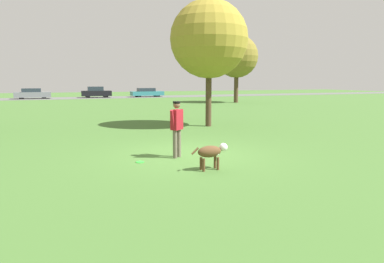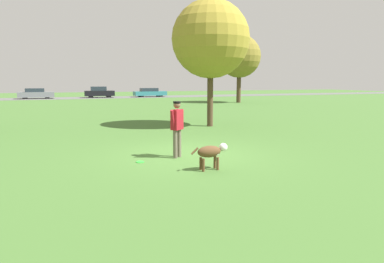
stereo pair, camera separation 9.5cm
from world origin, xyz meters
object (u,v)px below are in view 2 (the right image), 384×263
Objects in this scene: parked_car_teal at (150,92)px; dog at (211,152)px; tree_far_right at (239,57)px; person at (177,125)px; parked_car_black at (99,92)px; tree_near_right at (211,39)px; frisbee at (140,162)px; parked_car_grey at (36,94)px.

dog is at bearing -103.17° from parked_car_teal.
parked_car_teal is at bearing 110.30° from tree_far_right.
tree_far_right reaches higher than person.
person reaches higher than parked_car_black.
tree_near_right is at bearing 19.64° from person.
parked_car_teal reaches higher than frisbee.
tree_near_right is at bearing -122.59° from tree_far_right.
tree_near_right is at bearing -84.45° from parked_car_black.
frisbee is at bearing -105.84° from parked_car_teal.
person is 38.30m from parked_car_grey.
tree_far_right is 1.62× the size of parked_car_grey.
tree_far_right is 25.94m from parked_car_grey.
person reaches higher than parked_car_grey.
tree_near_right is 32.00m from parked_car_teal.
frisbee is 0.05× the size of parked_car_teal.
person is at bearing -121.38° from tree_near_right.
parked_car_black is at bearing 48.88° from person.
parked_car_teal is (-5.72, 15.47, -4.11)m from tree_far_right.
tree_far_right is 1.53× the size of parked_car_teal.
parked_car_grey is 14.61m from parked_car_teal.
parked_car_grey is at bearing 142.53° from tree_far_right.
parked_car_grey is at bearing 177.71° from parked_car_teal.
parked_car_grey is (-6.72, 39.45, 0.18)m from dog.
dog is at bearing -43.05° from frisbee.
frisbee is 27.47m from tree_far_right.
dog is 27.80m from tree_far_right.
dog is at bearing -119.71° from tree_far_right.
parked_car_black is 0.86× the size of parked_car_teal.
frisbee is at bearing -84.35° from parked_car_grey.
tree_near_right reaches higher than dog.
parked_car_black is (-2.36, 31.70, -3.57)m from tree_near_right.
dog is (0.38, -1.68, -0.53)m from person.
tree_far_right is at bearing 18.76° from person.
tree_near_right reaches higher than parked_car_teal.
dog is at bearing -82.41° from parked_car_grey.
parked_car_grey is 0.95× the size of parked_car_teal.
tree_far_right reaches higher than parked_car_grey.
parked_car_black is at bearing -1.25° from parked_car_grey.
person reaches higher than dog.
tree_far_right is at bearing -49.98° from parked_car_black.
tree_far_right is (15.18, 22.40, 4.71)m from frisbee.
tree_near_right is 31.99m from parked_car_black.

